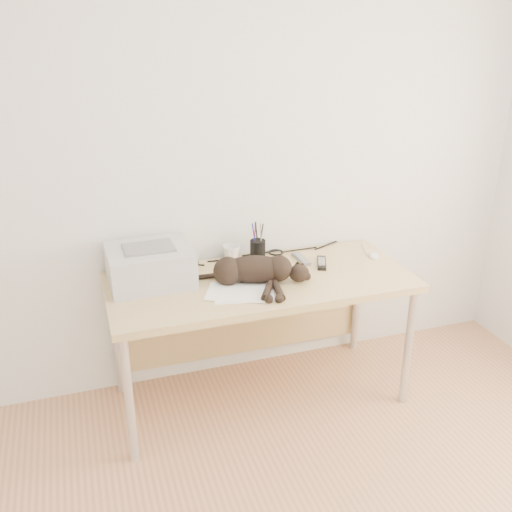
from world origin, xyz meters
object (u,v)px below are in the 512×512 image
object	(u,v)px
cat	(251,271)
printer	(150,265)
mug	(231,253)
mouse	(374,254)
desk	(255,295)
pen_cup	(258,250)

from	to	relation	value
cat	printer	bearing A→B (deg)	177.95
mug	mouse	bearing A→B (deg)	-13.68
desk	pen_cup	world-z (taller)	pen_cup
cat	pen_cup	size ratio (longest dim) A/B	2.90
cat	mug	size ratio (longest dim) A/B	6.41
desk	mug	size ratio (longest dim) A/B	15.89
mug	pen_cup	distance (m)	0.15
desk	mouse	distance (m)	0.74
desk	printer	distance (m)	0.60
mouse	pen_cup	bearing A→B (deg)	-170.00
desk	mouse	xyz separation A→B (m)	(0.72, -0.00, 0.15)
mug	desk	bearing A→B (deg)	-68.04
cat	mouse	world-z (taller)	cat
cat	mug	world-z (taller)	cat
pen_cup	desk	bearing A→B (deg)	-112.46
mouse	desk	bearing A→B (deg)	-156.23
mug	mouse	world-z (taller)	mug
desk	mouse	bearing A→B (deg)	-0.03
cat	mug	xyz separation A→B (m)	(-0.02, 0.31, -0.02)
cat	mouse	size ratio (longest dim) A/B	6.21
desk	pen_cup	size ratio (longest dim) A/B	7.19
cat	mug	bearing A→B (deg)	110.31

